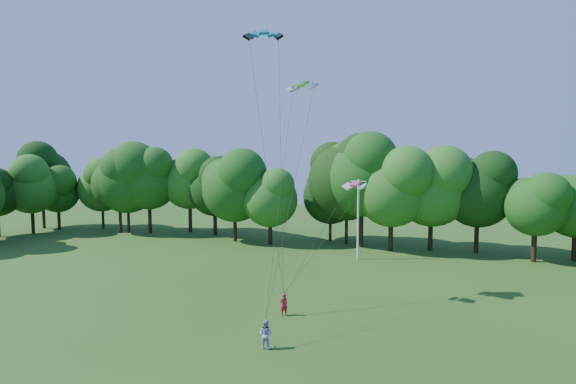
% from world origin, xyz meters
% --- Properties ---
extents(ground, '(160.00, 160.00, 0.00)m').
position_xyz_m(ground, '(0.00, 0.00, 0.00)').
color(ground, '#224C14').
rests_on(ground, ground).
extents(utility_pole, '(1.73, 0.22, 8.62)m').
position_xyz_m(utility_pole, '(4.12, 29.19, 4.42)').
color(utility_pole, silver).
rests_on(utility_pole, ground).
extents(kite_flyer_left, '(0.67, 0.66, 1.55)m').
position_xyz_m(kite_flyer_left, '(2.54, 10.41, 0.77)').
color(kite_flyer_left, '#B2172E').
rests_on(kite_flyer_left, ground).
extents(kite_flyer_right, '(0.86, 0.70, 1.67)m').
position_xyz_m(kite_flyer_right, '(3.40, 5.02, 0.84)').
color(kite_flyer_right, '#9CABD8').
rests_on(kite_flyer_right, ground).
extents(kite_teal, '(3.07, 2.04, 0.71)m').
position_xyz_m(kite_teal, '(-0.42, 14.08, 20.44)').
color(kite_teal, '#046A8D').
rests_on(kite_teal, ground).
extents(kite_green, '(2.64, 1.71, 0.54)m').
position_xyz_m(kite_green, '(2.47, 14.88, 16.53)').
color(kite_green, '#43CE1E').
rests_on(kite_green, ground).
extents(kite_pink, '(1.91, 1.24, 0.38)m').
position_xyz_m(kite_pink, '(6.49, 15.21, 8.98)').
color(kite_pink, '#C93782').
rests_on(kite_pink, ground).
extents(tree_back_west, '(8.32, 8.32, 12.11)m').
position_xyz_m(tree_back_west, '(-31.45, 34.33, 7.56)').
color(tree_back_west, black).
rests_on(tree_back_west, ground).
extents(tree_back_center, '(10.67, 10.67, 15.52)m').
position_xyz_m(tree_back_center, '(1.15, 37.15, 9.69)').
color(tree_back_center, black).
rests_on(tree_back_center, ground).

